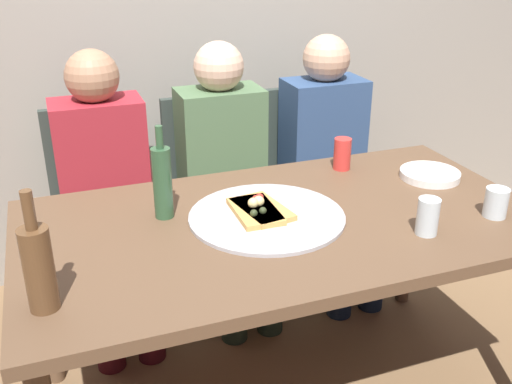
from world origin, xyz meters
The scene contains 16 objects.
dining_table centered at (0.00, 0.00, 0.66)m, with size 1.66×0.89×0.74m.
pizza_tray centered at (-0.05, 0.02, 0.74)m, with size 0.50×0.50×0.01m, color #ADADB2.
pizza_slice_last centered at (-0.08, 0.05, 0.76)m, with size 0.13×0.22×0.05m.
pizza_slice_extra centered at (-0.06, 0.05, 0.76)m, with size 0.16×0.24×0.05m.
wine_bottle centered at (-0.36, 0.15, 0.86)m, with size 0.06×0.06×0.30m.
beer_bottle centered at (-0.73, -0.24, 0.85)m, with size 0.07×0.07×0.31m.
tumbler_near centered at (0.36, -0.24, 0.79)m, with size 0.07×0.07×0.11m, color silver.
tumbler_far centered at (0.64, -0.21, 0.78)m, with size 0.07×0.07×0.10m, color silver.
soda_can centered at (0.37, 0.32, 0.80)m, with size 0.07×0.07×0.12m, color red.
plate_stack centered at (0.64, 0.13, 0.75)m, with size 0.22×0.22×0.03m, color white.
chair_left centered at (-0.48, 0.85, 0.51)m, with size 0.44×0.44×0.90m.
chair_middle centered at (0.03, 0.85, 0.51)m, with size 0.44×0.44×0.90m.
chair_right centered at (0.52, 0.85, 0.51)m, with size 0.44×0.44×0.90m.
guest_in_sweater centered at (-0.48, 0.69, 0.64)m, with size 0.36×0.56×1.17m.
guest_in_beanie centered at (0.03, 0.69, 0.64)m, with size 0.36×0.56×1.17m.
guest_by_wall centered at (0.52, 0.69, 0.64)m, with size 0.36×0.56×1.17m.
Camera 1 is at (-0.66, -1.54, 1.58)m, focal length 41.05 mm.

